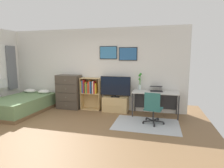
% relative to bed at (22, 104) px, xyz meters
% --- Properties ---
extents(ground_plane, '(7.20, 7.20, 0.00)m').
position_rel_bed_xyz_m(ground_plane, '(2.05, -1.35, -0.25)').
color(ground_plane, brown).
extents(wall_back_with_posters, '(6.12, 0.09, 2.70)m').
position_rel_bed_xyz_m(wall_back_with_posters, '(2.06, 1.08, 1.10)').
color(wall_back_with_posters, silver).
rests_on(wall_back_with_posters, ground_plane).
extents(area_rug, '(1.70, 1.20, 0.01)m').
position_rel_bed_xyz_m(area_rug, '(3.95, -0.11, -0.25)').
color(area_rug, '#B2B7BC').
rests_on(area_rug, ground_plane).
extents(bed, '(1.34, 2.05, 0.62)m').
position_rel_bed_xyz_m(bed, '(0.00, 0.00, 0.00)').
color(bed, brown).
rests_on(bed, ground_plane).
extents(dresser, '(0.80, 0.46, 1.16)m').
position_rel_bed_xyz_m(dresser, '(1.25, 0.80, 0.33)').
color(dresser, '#4C4238').
rests_on(dresser, ground_plane).
extents(bookshelf, '(0.68, 0.30, 1.07)m').
position_rel_bed_xyz_m(bookshelf, '(2.00, 0.86, 0.41)').
color(bookshelf, tan).
rests_on(bookshelf, ground_plane).
extents(tv_stand, '(0.81, 0.41, 0.49)m').
position_rel_bed_xyz_m(tv_stand, '(2.89, 0.82, -0.01)').
color(tv_stand, tan).
rests_on(tv_stand, ground_plane).
extents(television, '(0.98, 0.16, 0.67)m').
position_rel_bed_xyz_m(television, '(2.89, 0.79, 0.57)').
color(television, black).
rests_on(television, tv_stand).
extents(desk, '(1.35, 0.63, 0.74)m').
position_rel_bed_xyz_m(desk, '(4.15, 0.78, 0.36)').
color(desk, silver).
rests_on(desk, ground_plane).
extents(office_chair, '(0.58, 0.57, 0.86)m').
position_rel_bed_xyz_m(office_chair, '(4.10, -0.05, 0.21)').
color(office_chair, '#232326').
rests_on(office_chair, ground_plane).
extents(laptop, '(0.40, 0.43, 0.16)m').
position_rel_bed_xyz_m(laptop, '(4.16, 0.82, 0.55)').
color(laptop, '#333338').
rests_on(laptop, desk).
extents(computer_mouse, '(0.06, 0.10, 0.03)m').
position_rel_bed_xyz_m(computer_mouse, '(4.43, 0.68, 0.50)').
color(computer_mouse, silver).
rests_on(computer_mouse, desk).
extents(bamboo_vase, '(0.10, 0.10, 0.53)m').
position_rel_bed_xyz_m(bamboo_vase, '(3.65, 0.92, 0.72)').
color(bamboo_vase, silver).
rests_on(bamboo_vase, desk).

